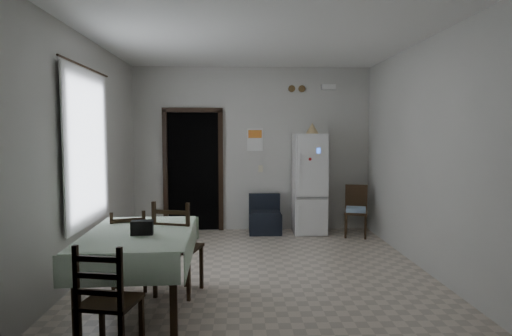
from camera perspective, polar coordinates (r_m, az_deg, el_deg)
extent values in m
plane|color=#BDAD9A|center=(5.65, 0.20, -13.16)|extent=(4.50, 4.50, 0.00)
cube|color=black|center=(7.91, -8.18, -0.35)|extent=(0.90, 0.45, 2.10)
cube|color=black|center=(7.74, -11.98, -0.51)|extent=(0.08, 0.10, 2.18)
cube|color=black|center=(7.63, -4.71, -0.50)|extent=(0.08, 0.10, 2.18)
cube|color=black|center=(7.65, -8.46, 7.65)|extent=(1.06, 0.10, 0.08)
cube|color=silver|center=(5.52, -22.60, 2.47)|extent=(0.10, 1.20, 1.60)
cube|color=silver|center=(5.49, -21.52, 2.49)|extent=(0.02, 1.45, 1.85)
cylinder|color=black|center=(5.54, -21.71, 12.36)|extent=(0.02, 1.60, 0.02)
cube|color=white|center=(7.62, -0.13, 3.80)|extent=(0.28, 0.02, 0.40)
cube|color=orange|center=(7.61, -0.13, 4.55)|extent=(0.24, 0.01, 0.14)
cube|color=beige|center=(7.65, 0.62, -0.10)|extent=(0.08, 0.02, 0.12)
cylinder|color=brown|center=(7.71, 4.78, 10.49)|extent=(0.12, 0.03, 0.12)
cylinder|color=brown|center=(7.73, 6.13, 10.46)|extent=(0.12, 0.03, 0.12)
cube|color=white|center=(7.79, 9.64, 10.60)|extent=(0.25, 0.07, 0.09)
cone|color=tan|center=(7.45, 7.51, 5.26)|extent=(0.25, 0.25, 0.18)
cube|color=black|center=(4.16, -14.95, -7.68)|extent=(0.21, 0.14, 0.13)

